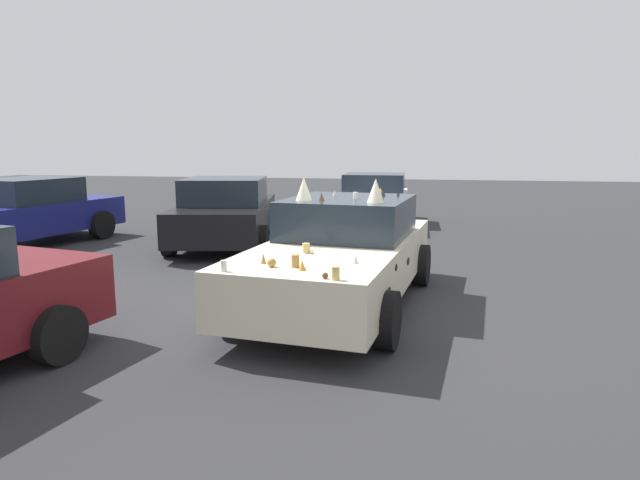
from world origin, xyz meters
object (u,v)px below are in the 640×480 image
(parked_sedan_far_left, at_px, (374,199))
(parked_sedan_near_right, at_px, (226,212))
(parked_sedan_near_left, at_px, (24,213))
(art_car_decorated, at_px, (343,253))

(parked_sedan_far_left, distance_m, parked_sedan_near_right, 4.90)
(parked_sedan_near_left, bearing_deg, art_car_decorated, 77.89)
(art_car_decorated, distance_m, parked_sedan_far_left, 8.07)
(art_car_decorated, height_order, parked_sedan_near_left, art_car_decorated)
(parked_sedan_far_left, bearing_deg, art_car_decorated, 1.45)
(parked_sedan_far_left, bearing_deg, parked_sedan_near_right, -37.30)
(parked_sedan_near_right, bearing_deg, parked_sedan_far_left, -47.61)
(parked_sedan_near_left, relative_size, parked_sedan_far_left, 1.18)
(parked_sedan_near_left, xyz_separation_m, parked_sedan_far_left, (4.97, -7.17, -0.03))
(art_car_decorated, xyz_separation_m, parked_sedan_near_left, (3.09, 7.53, 0.02))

